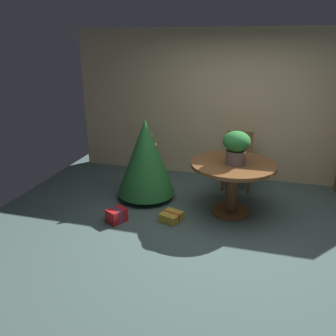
{
  "coord_description": "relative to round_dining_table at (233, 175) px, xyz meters",
  "views": [
    {
      "loc": [
        0.4,
        -3.89,
        2.34
      ],
      "look_at": [
        -0.76,
        0.25,
        0.77
      ],
      "focal_mm": 36.54,
      "sensor_mm": 36.0,
      "label": 1
    }
  ],
  "objects": [
    {
      "name": "ground_plane",
      "position": [
        -0.07,
        -0.69,
        -0.59
      ],
      "size": [
        6.6,
        6.6,
        0.0
      ],
      "primitive_type": "plane",
      "color": "#4C6660"
    },
    {
      "name": "back_wall_panel",
      "position": [
        -0.07,
        1.51,
        0.71
      ],
      "size": [
        6.0,
        0.1,
        2.6
      ],
      "primitive_type": "cube",
      "color": "beige",
      "rests_on": "ground_plane"
    },
    {
      "name": "round_dining_table",
      "position": [
        0.0,
        0.0,
        0.0
      ],
      "size": [
        1.19,
        1.19,
        0.77
      ],
      "color": "brown",
      "rests_on": "ground_plane"
    },
    {
      "name": "flower_vase",
      "position": [
        0.02,
        -0.03,
        0.45
      ],
      "size": [
        0.37,
        0.37,
        0.46
      ],
      "color": "#665B51",
      "rests_on": "round_dining_table"
    },
    {
      "name": "wooden_chair_far",
      "position": [
        0.0,
        1.04,
        -0.04
      ],
      "size": [
        0.47,
        0.43,
        0.95
      ],
      "color": "brown",
      "rests_on": "ground_plane"
    },
    {
      "name": "holiday_tree",
      "position": [
        -1.36,
        0.17,
        0.1
      ],
      "size": [
        0.92,
        0.92,
        1.28
      ],
      "color": "brown",
      "rests_on": "ground_plane"
    },
    {
      "name": "gift_box_red",
      "position": [
        -1.5,
        -0.7,
        -0.49
      ],
      "size": [
        0.3,
        0.31,
        0.19
      ],
      "color": "red",
      "rests_on": "ground_plane"
    },
    {
      "name": "gift_box_gold",
      "position": [
        -0.77,
        -0.47,
        -0.53
      ],
      "size": [
        0.33,
        0.33,
        0.12
      ],
      "color": "gold",
      "rests_on": "ground_plane"
    }
  ]
}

